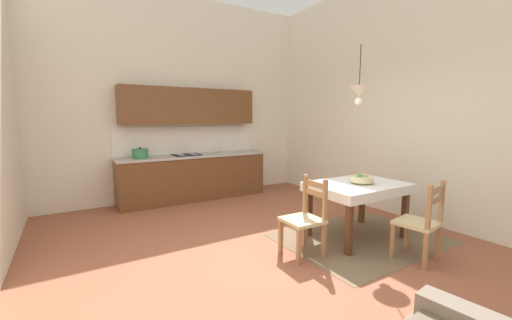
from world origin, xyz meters
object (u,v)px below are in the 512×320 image
dining_table (357,193)px  dining_chair_camera_side (421,223)px  pendant_lamp (359,92)px  kitchen_cabinetry (193,157)px  fruit_bowl (362,179)px  dining_chair_tv_side (305,219)px

dining_table → dining_chair_camera_side: 0.88m
dining_chair_camera_side → pendant_lamp: 1.84m
kitchen_cabinetry → fruit_bowl: size_ratio=9.76×
dining_table → pendant_lamp: 1.37m
kitchen_cabinetry → dining_chair_tv_side: bearing=-86.0°
fruit_bowl → pendant_lamp: pendant_lamp is taller
dining_table → fruit_bowl: fruit_bowl is taller
kitchen_cabinetry → pendant_lamp: pendant_lamp is taller
kitchen_cabinetry → dining_chair_camera_side: (1.25, -3.98, -0.41)m
dining_table → kitchen_cabinetry: bearing=110.9°
dining_table → fruit_bowl: (0.02, -0.04, 0.20)m
kitchen_cabinetry → dining_table: (1.19, -3.12, -0.24)m
dining_chair_tv_side → dining_chair_camera_side: (1.03, -0.80, 0.00)m
dining_chair_tv_side → fruit_bowl: 1.06m
kitchen_cabinetry → fruit_bowl: bearing=-69.0°
dining_chair_tv_side → dining_chair_camera_side: 1.30m
kitchen_cabinetry → pendant_lamp: bearing=-66.2°
dining_chair_tv_side → pendant_lamp: (1.09, 0.22, 1.53)m
dining_chair_camera_side → pendant_lamp: (0.06, 1.01, 1.53)m
dining_chair_tv_side → pendant_lamp: bearing=11.3°
dining_chair_camera_side → fruit_bowl: 0.90m
fruit_bowl → dining_table: bearing=114.4°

